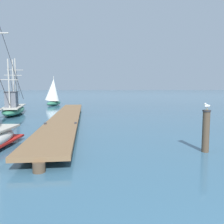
% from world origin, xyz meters
% --- Properties ---
extents(floating_dock, '(2.99, 20.35, 0.53)m').
position_xyz_m(floating_dock, '(-4.74, 15.59, 0.36)').
color(floating_dock, brown).
rests_on(floating_dock, ground).
extents(fishing_boat_0, '(2.80, 7.33, 5.14)m').
position_xyz_m(fishing_boat_0, '(-10.01, 20.14, 0.61)').
color(fishing_boat_0, '#337556').
rests_on(fishing_boat_0, ground).
extents(mooring_piling, '(0.30, 0.30, 1.58)m').
position_xyz_m(mooring_piling, '(1.53, 7.40, 0.83)').
color(mooring_piling, '#4C3D2D').
rests_on(mooring_piling, ground).
extents(perched_seagull, '(0.34, 0.27, 0.27)m').
position_xyz_m(perched_seagull, '(1.54, 7.40, 1.73)').
color(perched_seagull, gold).
rests_on(perched_seagull, mooring_piling).
extents(distant_sailboat, '(2.44, 3.75, 3.88)m').
position_xyz_m(distant_sailboat, '(-8.48, 30.29, 1.71)').
color(distant_sailboat, '#337556').
rests_on(distant_sailboat, ground).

